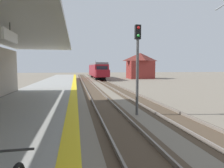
{
  "coord_description": "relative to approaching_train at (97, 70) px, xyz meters",
  "views": [
    {
      "loc": [
        -0.09,
        3.92,
        2.79
      ],
      "look_at": [
        1.4,
        11.79,
        2.1
      ],
      "focal_mm": 30.82,
      "sensor_mm": 36.0,
      "label": 1
    }
  ],
  "objects": [
    {
      "name": "station_platform",
      "position": [
        -7.8,
        -35.87,
        -1.73
      ],
      "size": [
        5.0,
        80.0,
        0.91
      ],
      "color": "#999993",
      "rests_on": "ground"
    },
    {
      "name": "approaching_train",
      "position": [
        0.0,
        0.0,
        0.0
      ],
      "size": [
        2.93,
        19.6,
        4.76
      ],
      "color": "maroon",
      "rests_on": "ground"
    },
    {
      "name": "track_pair_middle",
      "position": [
        -0.0,
        -31.87,
        -2.13
      ],
      "size": [
        2.34,
        120.0,
        0.16
      ],
      "color": "#4C3D2D",
      "rests_on": "ground"
    },
    {
      "name": "distant_trackside_house",
      "position": [
        10.58,
        -1.76,
        1.16
      ],
      "size": [
        6.6,
        5.28,
        6.4
      ],
      "color": "maroon",
      "rests_on": "ground"
    },
    {
      "name": "track_pair_nearest_platform",
      "position": [
        -3.4,
        -31.87,
        -2.13
      ],
      "size": [
        2.34,
        120.0,
        0.16
      ],
      "color": "#4C3D2D",
      "rests_on": "ground"
    },
    {
      "name": "rail_signal_post",
      "position": [
        -1.87,
        -37.26,
        1.02
      ],
      "size": [
        0.32,
        0.34,
        5.2
      ],
      "color": "#4C4C4C",
      "rests_on": "ground"
    }
  ]
}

